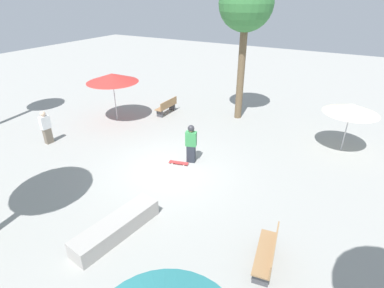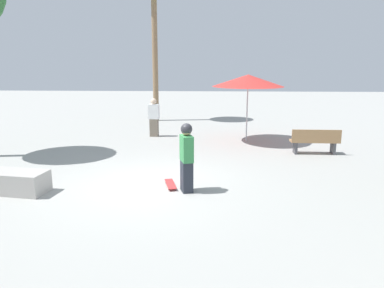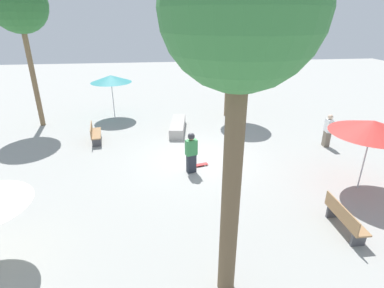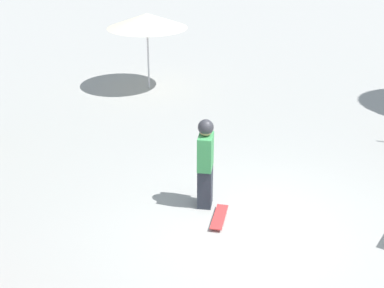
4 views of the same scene
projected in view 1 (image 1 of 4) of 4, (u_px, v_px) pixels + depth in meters
ground_plane at (170, 170)px, 11.89m from camera, size 60.00×60.00×0.00m
skater_main at (191, 142)px, 12.08m from camera, size 0.49×0.36×1.65m
skateboard at (179, 163)px, 12.28m from camera, size 0.82×0.38×0.07m
concrete_ledge at (117, 227)px, 8.67m from camera, size 1.10×2.86×0.51m
bench_near at (167, 107)px, 17.12m from camera, size 0.46×1.61×0.85m
bench_far at (268, 253)px, 7.59m from camera, size 0.67×1.65×0.85m
shade_umbrella_red at (112, 78)px, 15.45m from camera, size 2.69×2.69×2.56m
shade_umbrella_cream at (351, 108)px, 12.52m from camera, size 2.26×2.26×2.16m
palm_tree_far_back at (246, 6)px, 14.22m from camera, size 2.63×2.63×7.13m
bystander_watching at (46, 127)px, 13.65m from camera, size 0.28×0.45×1.57m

